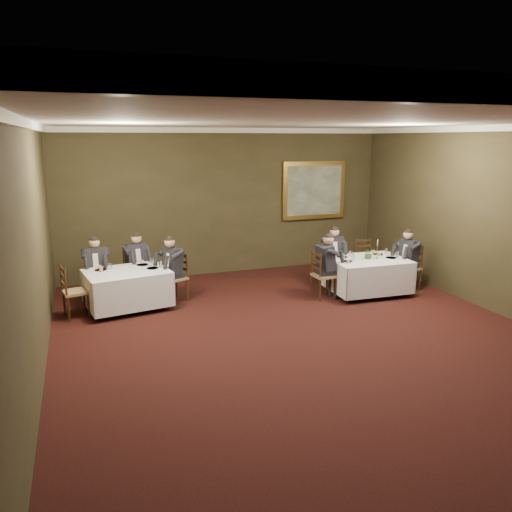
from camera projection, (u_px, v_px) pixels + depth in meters
ground at (316, 349)px, 7.91m from camera, size 10.00×10.00×0.00m
ceiling at (322, 121)px, 7.10m from camera, size 8.00×10.00×0.10m
back_wall at (226, 202)px, 12.09m from camera, size 8.00×0.10×3.50m
left_wall at (29, 262)px, 6.20m from camera, size 0.10×10.00×3.50m
crown_molding at (322, 125)px, 7.12m from camera, size 8.00×10.00×0.12m
table_main at (367, 273)px, 10.64m from camera, size 1.67×1.30×0.67m
table_second at (127, 286)px, 9.69m from camera, size 1.73×1.43×0.67m
chair_main_backleft at (331, 273)px, 11.33m from camera, size 0.47×0.45×1.00m
diner_main_backleft at (332, 263)px, 11.26m from camera, size 0.44×0.51×1.35m
chair_main_backright at (365, 270)px, 11.58m from camera, size 0.47×0.45×1.00m
chair_main_endleft at (323, 285)px, 10.38m from camera, size 0.43×0.45×1.00m
diner_main_endleft at (324, 274)px, 10.33m from camera, size 0.49×0.43×1.35m
chair_main_endright at (408, 277)px, 10.98m from camera, size 0.48×0.50×1.00m
diner_main_endright at (408, 267)px, 10.92m from camera, size 0.54×0.47×1.35m
chair_sec_backleft at (97, 287)px, 10.20m from camera, size 0.44×0.42×1.00m
diner_sec_backleft at (97, 277)px, 10.14m from camera, size 0.42×0.48×1.35m
chair_sec_backright at (137, 282)px, 10.59m from camera, size 0.54×0.53×1.00m
diner_sec_backright at (137, 272)px, 10.53m from camera, size 0.52×0.57×1.35m
chair_sec_endright at (175, 287)px, 10.19m from camera, size 0.56×0.57×1.00m
diner_sec_endright at (174, 277)px, 10.13m from camera, size 0.60×0.56×1.35m
chair_sec_endleft at (76, 302)px, 9.26m from camera, size 0.50×0.52×1.00m
centerpiece at (369, 253)px, 10.56m from camera, size 0.25×0.22×0.25m
candlestick at (377, 251)px, 10.57m from camera, size 0.06×0.06×0.42m
place_setting_table_main at (344, 255)px, 10.79m from camera, size 0.33×0.31×0.14m
place_setting_table_second at (103, 268)px, 9.73m from camera, size 0.33×0.31×0.14m
painting at (314, 190)px, 12.74m from camera, size 1.72×0.09×1.46m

